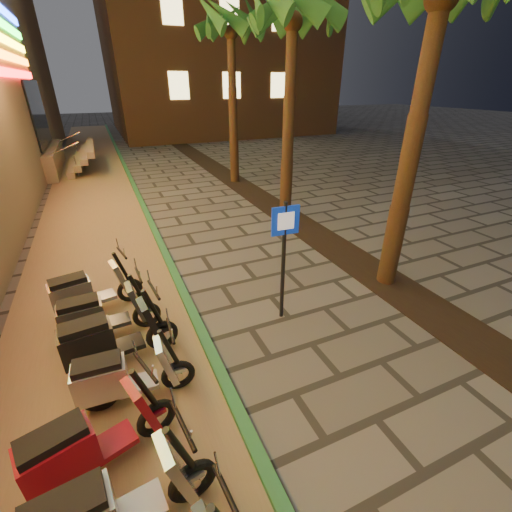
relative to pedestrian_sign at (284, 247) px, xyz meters
name	(u,v)px	position (x,y,z in m)	size (l,w,h in m)	color
ground	(294,394)	(-0.72, -1.79, -1.54)	(120.00, 120.00, 0.00)	#474442
parking_strip	(94,212)	(-3.32, 8.21, -1.53)	(3.40, 60.00, 0.01)	#8C7251
green_curb	(143,205)	(-1.62, 8.21, -1.49)	(0.18, 60.00, 0.10)	#296F3C
planting_strip	(316,234)	(2.88, 3.21, -1.53)	(1.20, 40.00, 0.02)	black
palm_c	(293,21)	(2.88, 5.21, 4.19)	(2.97, 3.02, 6.91)	#472D19
palm_d	(231,33)	(2.88, 10.21, 4.41)	(2.97, 3.02, 7.16)	#472D19
pedestrian_sign	(284,247)	(0.00, 0.00, 0.00)	(0.52, 0.10, 2.38)	black
scooter_5	(86,444)	(-3.47, -1.84, -1.00)	(1.73, 0.91, 1.23)	black
scooter_6	(121,377)	(-3.04, -0.93, -1.04)	(1.63, 0.57, 1.15)	black
scooter_7	(107,340)	(-3.17, -0.07, -0.99)	(1.80, 0.69, 1.27)	black
scooter_8	(98,316)	(-3.28, 0.71, -1.02)	(1.69, 0.59, 1.19)	black
scooter_9	(86,292)	(-3.47, 1.62, -1.02)	(1.71, 0.77, 1.20)	black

